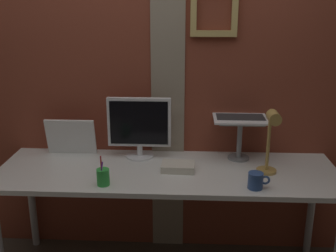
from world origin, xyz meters
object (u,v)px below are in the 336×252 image
whiteboard_panel (71,137)px  desk_lamp (271,135)px  laptop (240,108)px  coffee_mug (256,181)px  monitor (139,125)px  pen_cup (103,177)px

whiteboard_panel → desk_lamp: 1.29m
laptop → desk_lamp: 0.37m
whiteboard_panel → desk_lamp: bearing=-12.8°
whiteboard_panel → desk_lamp: desk_lamp is taller
laptop → whiteboard_panel: bearing=-177.5°
coffee_mug → monitor: bearing=148.0°
laptop → coffee_mug: size_ratio=2.82×
monitor → coffee_mug: monitor is taller
pen_cup → coffee_mug: bearing=0.0°
desk_lamp → pen_cup: 0.98m
laptop → pen_cup: laptop is taller
monitor → laptop: size_ratio=1.19×
desk_lamp → pen_cup: desk_lamp is taller
desk_lamp → coffee_mug: size_ratio=3.33×
monitor → whiteboard_panel: size_ratio=1.25×
laptop → desk_lamp: bearing=-66.7°
pen_cup → coffee_mug: pen_cup is taller
monitor → whiteboard_panel: (-0.46, 0.03, -0.10)m
laptop → pen_cup: bearing=-147.7°
desk_lamp → whiteboard_panel: bearing=167.2°
desk_lamp → coffee_mug: desk_lamp is taller
monitor → laptop: bearing=6.7°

